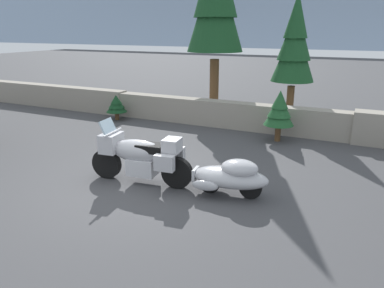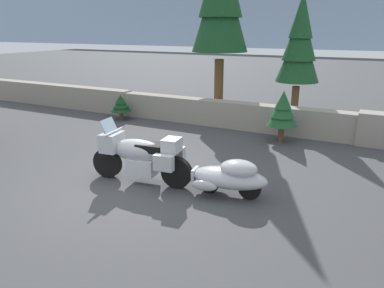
# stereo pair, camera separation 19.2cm
# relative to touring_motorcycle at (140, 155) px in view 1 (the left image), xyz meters

# --- Properties ---
(ground_plane) EXTENTS (80.00, 80.00, 0.00)m
(ground_plane) POSITION_rel_touring_motorcycle_xyz_m (-0.10, -0.32, -0.62)
(ground_plane) COLOR #424244
(stone_guard_wall) EXTENTS (24.00, 0.60, 0.94)m
(stone_guard_wall) POSITION_rel_touring_motorcycle_xyz_m (0.36, 5.13, -0.17)
(stone_guard_wall) COLOR gray
(stone_guard_wall) RESTS_ON ground
(distant_ridgeline) EXTENTS (240.00, 80.00, 16.00)m
(distant_ridgeline) POSITION_rel_touring_motorcycle_xyz_m (-0.10, 95.13, 7.38)
(distant_ridgeline) COLOR #7F93AD
(distant_ridgeline) RESTS_ON ground
(touring_motorcycle) EXTENTS (2.31, 0.90, 1.33)m
(touring_motorcycle) POSITION_rel_touring_motorcycle_xyz_m (0.00, 0.00, 0.00)
(touring_motorcycle) COLOR black
(touring_motorcycle) RESTS_ON ground
(car_shaped_trailer) EXTENTS (2.23, 0.89, 0.76)m
(car_shaped_trailer) POSITION_rel_touring_motorcycle_xyz_m (1.94, 0.23, -0.21)
(car_shaped_trailer) COLOR black
(car_shaped_trailer) RESTS_ON ground
(pine_tree_secondary) EXTENTS (1.45, 1.45, 4.32)m
(pine_tree_secondary) POSITION_rel_touring_motorcycle_xyz_m (1.74, 6.90, 2.08)
(pine_tree_secondary) COLOR brown
(pine_tree_secondary) RESTS_ON ground
(pine_sapling_near) EXTENTS (0.87, 0.87, 1.49)m
(pine_sapling_near) POSITION_rel_touring_motorcycle_xyz_m (1.94, 4.29, 0.31)
(pine_sapling_near) COLOR brown
(pine_sapling_near) RESTS_ON ground
(pine_sapling_farther) EXTENTS (0.74, 0.74, 0.90)m
(pine_sapling_farther) POSITION_rel_touring_motorcycle_xyz_m (-3.90, 4.41, -0.06)
(pine_sapling_farther) COLOR brown
(pine_sapling_farther) RESTS_ON ground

